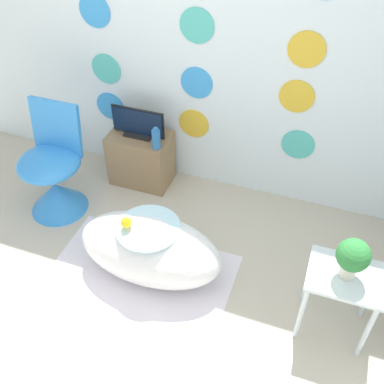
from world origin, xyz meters
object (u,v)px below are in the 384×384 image
at_px(chair, 54,179).
at_px(tv, 138,124).
at_px(bathtub, 150,249).
at_px(vase, 156,139).
at_px(potted_plant_left, 353,257).

xyz_separation_m(chair, tv, (0.49, 0.55, 0.28)).
relative_size(bathtub, tv, 2.26).
distance_m(vase, potted_plant_left, 1.72).
bearing_deg(bathtub, vase, 109.14).
height_order(tv, potted_plant_left, potted_plant_left).
bearing_deg(potted_plant_left, bathtub, 178.91).
relative_size(chair, potted_plant_left, 3.31).
height_order(vase, potted_plant_left, potted_plant_left).
xyz_separation_m(tv, potted_plant_left, (1.71, -0.92, 0.10)).
height_order(bathtub, tv, tv).
bearing_deg(bathtub, chair, 159.87).
bearing_deg(chair, bathtub, -20.13).
distance_m(bathtub, chair, 1.03).
xyz_separation_m(vase, potted_plant_left, (1.51, -0.81, 0.12)).
relative_size(chair, vase, 4.80).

